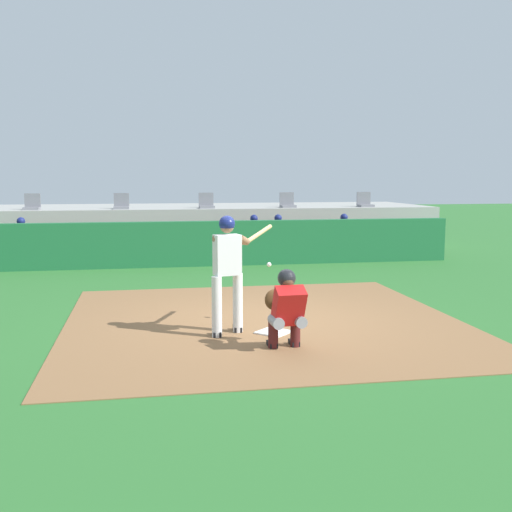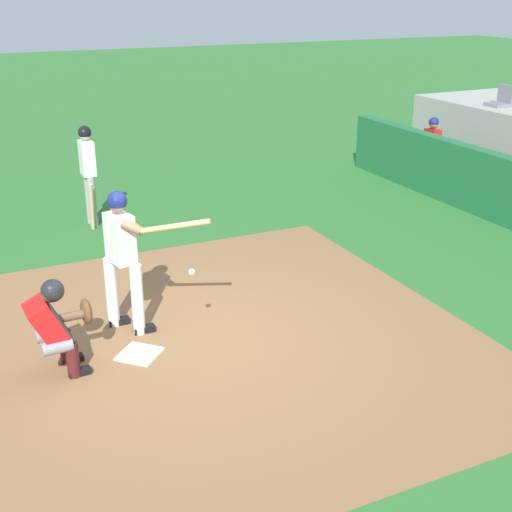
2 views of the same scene
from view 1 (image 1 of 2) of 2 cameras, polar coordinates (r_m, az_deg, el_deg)
name	(u,v)px [view 1 (image 1 of 2)]	position (r m, az deg, el deg)	size (l,w,h in m)	color
ground_plane	(264,321)	(10.09, 0.71, -6.15)	(80.00, 80.00, 0.00)	#2D6B2D
dirt_infield	(264,321)	(10.08, 0.71, -6.12)	(6.40, 6.40, 0.01)	olive
home_plate	(274,332)	(9.32, 1.66, -7.14)	(0.44, 0.44, 0.02)	white
batter_at_plate	(229,267)	(9.06, -2.59, -1.03)	(1.10, 1.05, 1.80)	silver
catcher_crouched	(286,306)	(8.35, 2.81, -4.74)	(0.49, 1.91, 1.13)	gray
dugout_wall	(217,243)	(16.33, -3.64, 1.19)	(13.00, 0.30, 1.20)	#1E6638
dugout_bench	(213,253)	(17.36, -4.01, 0.31)	(11.80, 0.44, 0.45)	olive
dugout_player_0	(21,241)	(17.37, -21.18, 1.33)	(0.49, 0.70, 1.30)	#939399
dugout_player_1	(255,237)	(17.32, -0.12, 1.81)	(0.49, 0.70, 1.30)	#939399
dugout_player_2	(279,236)	(17.46, 2.16, 1.85)	(0.49, 0.70, 1.30)	#939399
dugout_player_3	(345,235)	(17.99, 8.35, 1.94)	(0.49, 0.70, 1.30)	#939399
stands_platform	(202,227)	(20.68, -5.06, 2.77)	(15.00, 4.40, 1.40)	#9E9E99
stadium_seat_0	(32,205)	(19.31, -20.26, 4.49)	(0.46, 0.46, 0.48)	slate
stadium_seat_1	(121,204)	(19.03, -12.50, 4.74)	(0.46, 0.46, 0.48)	slate
stadium_seat_2	(206,204)	(19.11, -4.66, 4.90)	(0.46, 0.46, 0.48)	slate
stadium_seat_3	(288,203)	(19.54, 2.97, 4.97)	(0.46, 0.46, 0.48)	slate
stadium_seat_4	(365,203)	(20.29, 10.16, 4.95)	(0.46, 0.46, 0.48)	slate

